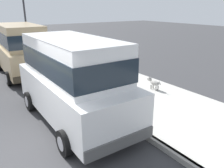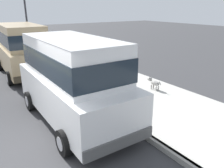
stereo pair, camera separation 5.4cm
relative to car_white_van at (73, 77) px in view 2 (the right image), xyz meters
The scene contains 8 objects.
ground_plane 2.70m from the car_white_van, 155.07° to the right, with size 80.00×80.00×0.00m, color #38383A.
curb 1.98m from the car_white_van, 41.28° to the right, with size 0.16×64.00×0.14m, color gray.
sidewalk 3.34m from the car_white_van, 18.49° to the right, with size 3.60×64.00×0.14m, color #B7B5AD.
car_white_van is the anchor object (origin of this frame).
car_tan_van 6.05m from the car_white_van, 90.09° to the left, with size 2.23×4.95×2.52m.
dog_grey 3.81m from the car_white_van, ahead, with size 0.21×0.75×0.49m.
fire_hydrant 3.74m from the car_white_van, 64.58° to the left, with size 0.34×0.24×0.72m.
street_lamp 10.58m from the car_white_van, 82.00° to the left, with size 0.36×0.36×4.42m.
Camera 2 is at (-0.47, -4.90, 3.33)m, focal length 36.10 mm.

